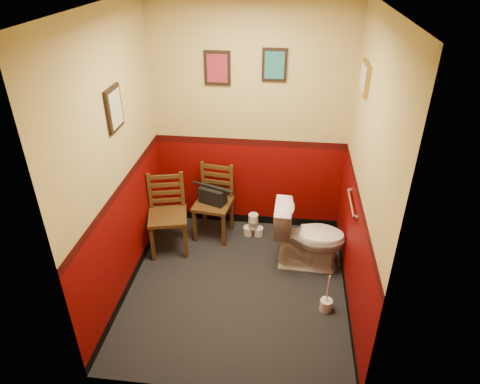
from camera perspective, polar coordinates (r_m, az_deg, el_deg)
name	(u,v)px	position (r m, az deg, el deg)	size (l,w,h in m)	color
floor	(237,287)	(4.55, -0.38, -12.55)	(2.20, 2.40, 0.00)	black
ceiling	(236,6)	(3.35, -0.54, 23.57)	(2.20, 2.40, 0.00)	silver
wall_back	(250,123)	(4.85, 1.33, 9.24)	(2.20, 2.70, 0.00)	#5C0504
wall_front	(214,259)	(2.77, -3.55, -8.86)	(2.20, 2.70, 0.00)	#5C0504
wall_left	(116,165)	(4.03, -16.17, 3.43)	(2.40, 2.70, 0.00)	#5C0504
wall_right	(364,179)	(3.80, 16.26, 1.68)	(2.40, 2.70, 0.00)	#5C0504
grab_bar	(351,203)	(4.20, 14.64, -1.45)	(0.05, 0.56, 0.06)	silver
framed_print_back_a	(217,68)	(4.69, -3.04, 16.18)	(0.28, 0.04, 0.36)	black
framed_print_back_b	(275,65)	(4.62, 4.62, 16.54)	(0.26, 0.04, 0.34)	black
framed_print_left	(114,109)	(3.92, -16.42, 10.60)	(0.04, 0.30, 0.38)	black
framed_print_right	(365,78)	(4.10, 16.29, 14.39)	(0.04, 0.34, 0.28)	olive
toilet	(309,237)	(4.65, 9.20, -5.91)	(0.43, 0.77, 0.76)	white
toilet_brush	(326,304)	(4.36, 11.40, -14.45)	(0.12, 0.12, 0.43)	silver
chair_left	(168,214)	(4.88, -9.62, -2.95)	(0.51, 0.51, 0.90)	#4D3317
chair_right	(214,202)	(5.05, -3.47, -1.36)	(0.47, 0.47, 0.88)	#4D3317
handbag	(213,195)	(4.96, -3.65, -0.46)	(0.34, 0.25, 0.22)	black
tp_stack	(253,226)	(5.18, 1.78, -4.58)	(0.24, 0.15, 0.31)	silver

